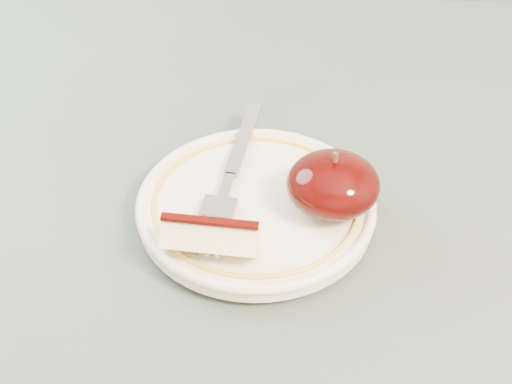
{
  "coord_description": "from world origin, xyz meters",
  "views": [
    {
      "loc": [
        -0.03,
        -0.37,
        1.15
      ],
      "look_at": [
        -0.04,
        0.06,
        0.78
      ],
      "focal_mm": 50.0,
      "sensor_mm": 36.0,
      "label": 1
    }
  ],
  "objects_px": {
    "fork": "(230,176)",
    "table": "(305,341)",
    "plate": "(256,205)",
    "apple_half": "(333,184)"
  },
  "relations": [
    {
      "from": "table",
      "to": "plate",
      "type": "height_order",
      "value": "plate"
    },
    {
      "from": "fork",
      "to": "table",
      "type": "bearing_deg",
      "value": -131.67
    },
    {
      "from": "plate",
      "to": "fork",
      "type": "bearing_deg",
      "value": 131.38
    },
    {
      "from": "table",
      "to": "fork",
      "type": "xyz_separation_m",
      "value": [
        -0.07,
        0.08,
        0.11
      ]
    },
    {
      "from": "table",
      "to": "fork",
      "type": "bearing_deg",
      "value": 128.28
    },
    {
      "from": "table",
      "to": "plate",
      "type": "relative_size",
      "value": 4.66
    },
    {
      "from": "apple_half",
      "to": "fork",
      "type": "relative_size",
      "value": 0.38
    },
    {
      "from": "table",
      "to": "apple_half",
      "type": "xyz_separation_m",
      "value": [
        0.02,
        0.05,
        0.13
      ]
    },
    {
      "from": "table",
      "to": "fork",
      "type": "distance_m",
      "value": 0.15
    },
    {
      "from": "apple_half",
      "to": "fork",
      "type": "bearing_deg",
      "value": 160.64
    }
  ]
}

